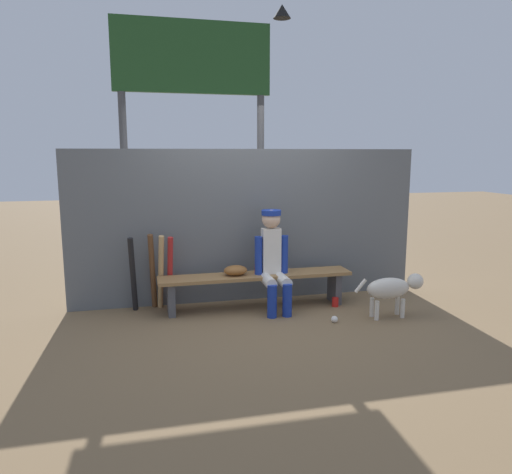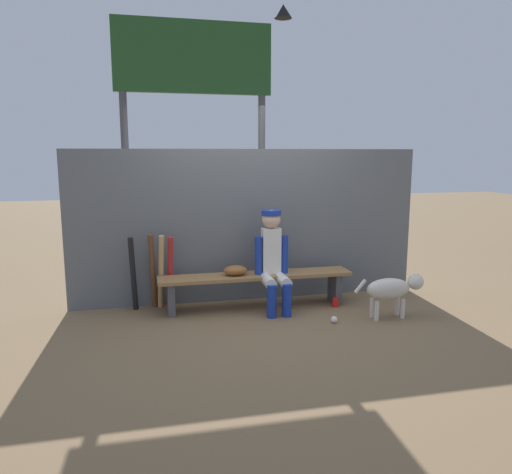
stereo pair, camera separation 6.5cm
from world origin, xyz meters
name	(u,v)px [view 1 (the left image)]	position (x,y,z in m)	size (l,w,h in m)	color
ground_plane	(256,308)	(0.00, 0.00, 0.00)	(30.00, 30.00, 0.00)	brown
chainlink_fence	(249,226)	(0.00, 0.38, 0.95)	(4.41, 0.03, 1.90)	#595E63
dugout_bench	(256,282)	(0.00, 0.00, 0.33)	(2.32, 0.36, 0.42)	olive
player_seated	(273,257)	(0.19, -0.10, 0.64)	(0.41, 0.55, 1.19)	silver
baseball_glove	(235,270)	(-0.25, 0.00, 0.48)	(0.28, 0.20, 0.12)	brown
bat_aluminum_red	(170,273)	(-1.00, 0.21, 0.44)	(0.06, 0.06, 0.89)	#B22323
bat_wood_tan	(161,272)	(-1.11, 0.21, 0.45)	(0.06, 0.06, 0.91)	tan
bat_wood_dark	(153,271)	(-1.20, 0.25, 0.46)	(0.06, 0.06, 0.93)	brown
bat_aluminum_black	(133,275)	(-1.43, 0.20, 0.45)	(0.06, 0.06, 0.90)	black
baseball	(334,319)	(0.72, -0.71, 0.04)	(0.07, 0.07, 0.07)	white
cup_on_ground	(335,302)	(0.95, -0.17, 0.06)	(0.08, 0.08, 0.11)	red
cup_on_bench	(258,269)	(0.03, 0.01, 0.48)	(0.08, 0.08, 0.11)	red
scoreboard	(197,88)	(-0.50, 1.29, 2.71)	(2.38, 0.27, 3.82)	#3F3F42
dog	(393,288)	(1.43, -0.68, 0.34)	(0.84, 0.20, 0.49)	beige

